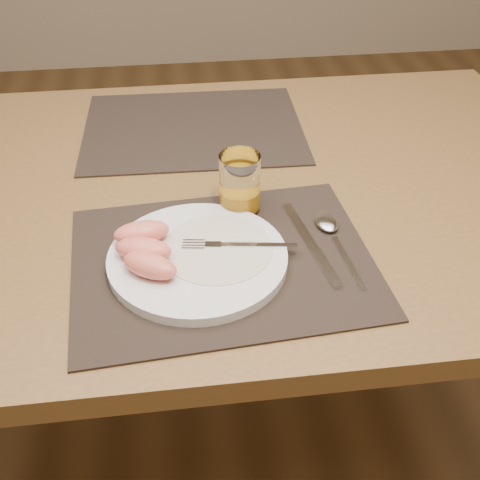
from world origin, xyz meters
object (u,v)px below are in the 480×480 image
at_px(placemat_far, 193,128).
at_px(knife, 315,250).
at_px(table, 213,222).
at_px(placemat_near, 223,261).
at_px(fork, 229,245).
at_px(spoon, 329,227).
at_px(plate, 198,258).
at_px(juice_glass, 240,186).

distance_m(placemat_far, knife, 0.46).
distance_m(table, knife, 0.27).
bearing_deg(placemat_near, table, 89.03).
xyz_separation_m(placemat_near, fork, (0.01, 0.01, 0.02)).
bearing_deg(table, fork, -87.86).
xyz_separation_m(placemat_near, spoon, (0.18, 0.05, 0.01)).
xyz_separation_m(table, placemat_far, (-0.02, 0.22, 0.09)).
bearing_deg(placemat_near, spoon, 16.60).
height_order(plate, knife, plate).
xyz_separation_m(placemat_far, fork, (0.03, -0.43, 0.02)).
bearing_deg(plate, knife, 1.62).
relative_size(placemat_near, fork, 2.57).
height_order(placemat_near, knife, knife).
height_order(table, fork, fork).
bearing_deg(fork, juice_glass, 75.20).
relative_size(plate, spoon, 1.41).
relative_size(table, placemat_near, 3.11).
bearing_deg(placemat_far, fork, -86.32).
bearing_deg(juice_glass, spoon, -29.71).
bearing_deg(placemat_far, knife, -69.91).
relative_size(plate, juice_glass, 2.63).
bearing_deg(placemat_far, plate, -92.80).
relative_size(table, fork, 7.99).
bearing_deg(fork, spoon, 13.71).
distance_m(plate, spoon, 0.22).
distance_m(placemat_near, placemat_far, 0.44).
bearing_deg(placemat_near, knife, 1.63).
bearing_deg(juice_glass, fork, -104.80).
bearing_deg(fork, knife, -3.62).
distance_m(knife, juice_glass, 0.17).
distance_m(table, plate, 0.24).
height_order(placemat_far, plate, plate).
xyz_separation_m(table, knife, (0.14, -0.22, 0.09)).
height_order(table, placemat_far, placemat_far).
xyz_separation_m(placemat_near, placemat_far, (-0.02, 0.44, 0.00)).
xyz_separation_m(knife, spoon, (0.04, 0.05, 0.00)).
bearing_deg(juice_glass, plate, -121.37).
relative_size(fork, knife, 0.80).
xyz_separation_m(placemat_near, plate, (-0.04, -0.00, 0.01)).
bearing_deg(spoon, juice_glass, 150.29).
bearing_deg(table, placemat_near, -90.97).
bearing_deg(table, placemat_far, 95.13).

